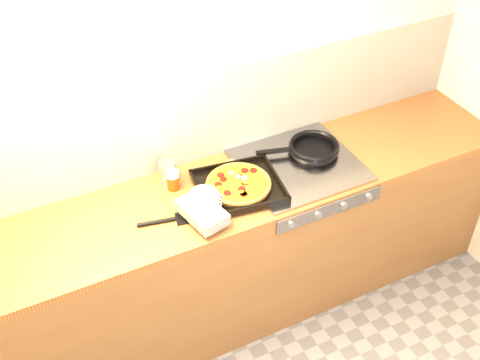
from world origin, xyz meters
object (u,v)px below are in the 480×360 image
pizza_on_tray (228,191)px  tomato_can (168,172)px  juice_glass (173,180)px  frying_pan (313,148)px

pizza_on_tray → tomato_can: (-0.22, 0.24, 0.02)m
pizza_on_tray → juice_glass: juice_glass is taller
frying_pan → juice_glass: 0.77m
frying_pan → juice_glass: juice_glass is taller
pizza_on_tray → juice_glass: 0.28m
tomato_can → juice_glass: 0.06m
frying_pan → juice_glass: bearing=175.1°
pizza_on_tray → frying_pan: 0.56m
tomato_can → pizza_on_tray: bearing=-48.5°
frying_pan → tomato_can: bearing=170.7°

